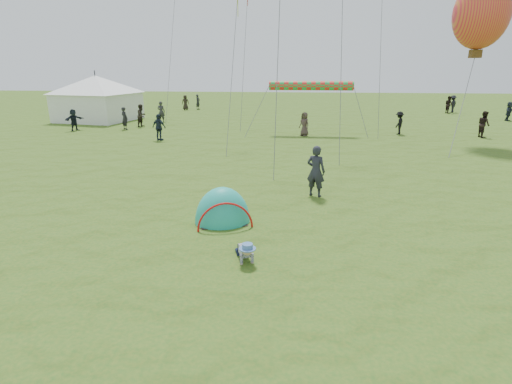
# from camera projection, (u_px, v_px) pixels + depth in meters

# --- Properties ---
(ground) EXTENTS (140.00, 140.00, 0.00)m
(ground) POSITION_uv_depth(u_px,v_px,m) (221.00, 274.00, 9.19)
(ground) COLOR #28591B
(crawling_toddler) EXTENTS (0.74, 0.87, 0.57)m
(crawling_toddler) POSITION_uv_depth(u_px,v_px,m) (246.00, 251.00, 9.73)
(crawling_toddler) COLOR black
(crawling_toddler) RESTS_ON ground
(popup_tent) EXTENTS (2.05, 1.86, 2.20)m
(popup_tent) POSITION_uv_depth(u_px,v_px,m) (223.00, 222.00, 12.31)
(popup_tent) COLOR teal
(popup_tent) RESTS_ON ground
(standing_adult) EXTENTS (0.81, 0.68, 1.89)m
(standing_adult) POSITION_uv_depth(u_px,v_px,m) (316.00, 171.00, 14.48)
(standing_adult) COLOR #23242E
(standing_adult) RESTS_ON ground
(event_marquee) EXTENTS (6.98, 6.98, 4.15)m
(event_marquee) POSITION_uv_depth(u_px,v_px,m) (97.00, 97.00, 35.11)
(event_marquee) COLOR white
(event_marquee) RESTS_ON ground
(crowd_person_0) EXTENTS (0.58, 0.70, 1.65)m
(crowd_person_0) POSITION_uv_depth(u_px,v_px,m) (198.00, 102.00, 44.70)
(crowd_person_0) COLOR black
(crowd_person_0) RESTS_ON ground
(crowd_person_1) EXTENTS (0.77, 0.93, 1.76)m
(crowd_person_1) POSITION_uv_depth(u_px,v_px,m) (484.00, 124.00, 26.88)
(crowd_person_1) COLOR black
(crowd_person_1) RESTS_ON ground
(crowd_person_3) EXTENTS (1.29, 1.26, 1.77)m
(crowd_person_3) POSITION_uv_depth(u_px,v_px,m) (453.00, 104.00, 41.55)
(crowd_person_3) COLOR black
(crowd_person_3) RESTS_ON ground
(crowd_person_4) EXTENTS (0.88, 0.68, 1.61)m
(crowd_person_4) POSITION_uv_depth(u_px,v_px,m) (185.00, 102.00, 44.32)
(crowd_person_4) COLOR black
(crowd_person_4) RESTS_ON ground
(crowd_person_5) EXTENTS (1.43, 1.44, 1.66)m
(crowd_person_5) POSITION_uv_depth(u_px,v_px,m) (509.00, 111.00, 35.17)
(crowd_person_5) COLOR #1F2631
(crowd_person_5) RESTS_ON ground
(crowd_person_6) EXTENTS (0.66, 0.45, 1.77)m
(crowd_person_6) POSITION_uv_depth(u_px,v_px,m) (161.00, 112.00, 34.29)
(crowd_person_6) COLOR #2D2C30
(crowd_person_6) RESTS_ON ground
(crowd_person_7) EXTENTS (0.90, 1.02, 1.76)m
(crowd_person_7) POSITION_uv_depth(u_px,v_px,m) (142.00, 116.00, 31.67)
(crowd_person_7) COLOR #2B231E
(crowd_person_7) RESTS_ON ground
(crowd_person_8) EXTENTS (1.08, 0.71, 1.70)m
(crowd_person_8) POSITION_uv_depth(u_px,v_px,m) (159.00, 127.00, 25.64)
(crowd_person_8) COLOR #1D2838
(crowd_person_8) RESTS_ON ground
(crowd_person_9) EXTENTS (0.83, 1.14, 1.59)m
(crowd_person_9) POSITION_uv_depth(u_px,v_px,m) (119.00, 102.00, 44.85)
(crowd_person_9) COLOR black
(crowd_person_9) RESTS_ON ground
(crowd_person_10) EXTENTS (0.93, 0.92, 1.62)m
(crowd_person_10) POSITION_uv_depth(u_px,v_px,m) (304.00, 124.00, 27.41)
(crowd_person_10) COLOR #463632
(crowd_person_10) RESTS_ON ground
(crowd_person_11) EXTENTS (1.15, 1.51, 1.59)m
(crowd_person_11) POSITION_uv_depth(u_px,v_px,m) (74.00, 120.00, 29.73)
(crowd_person_11) COLOR black
(crowd_person_11) RESTS_ON ground
(crowd_person_12) EXTENTS (0.73, 0.68, 1.68)m
(crowd_person_12) POSITION_uv_depth(u_px,v_px,m) (125.00, 118.00, 30.27)
(crowd_person_12) COLOR black
(crowd_person_12) RESTS_ON ground
(crowd_person_13) EXTENTS (0.81, 0.96, 1.74)m
(crowd_person_13) POSITION_uv_depth(u_px,v_px,m) (449.00, 105.00, 40.97)
(crowd_person_13) COLOR black
(crowd_person_13) RESTS_ON ground
(crowd_person_15) EXTENTS (1.02, 1.19, 1.60)m
(crowd_person_15) POSITION_uv_depth(u_px,v_px,m) (399.00, 123.00, 28.04)
(crowd_person_15) COLOR black
(crowd_person_15) RESTS_ON ground
(balloon_kite) EXTENTS (3.14, 3.14, 4.40)m
(balloon_kite) POSITION_uv_depth(u_px,v_px,m) (481.00, 18.00, 23.25)
(balloon_kite) COLOR orange
(rainbow_tube_kite) EXTENTS (5.77, 0.64, 0.64)m
(rainbow_tube_kite) POSITION_uv_depth(u_px,v_px,m) (311.00, 86.00, 27.52)
(rainbow_tube_kite) COLOR red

